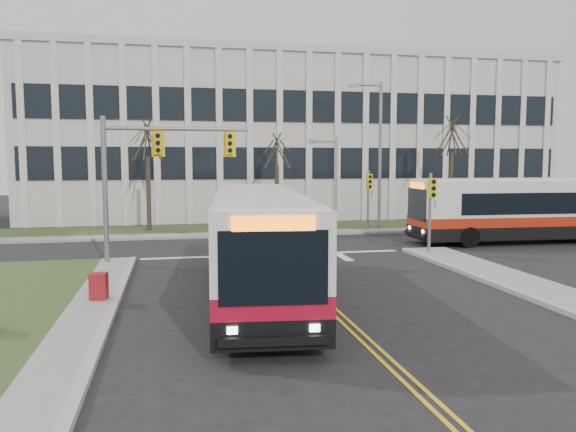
# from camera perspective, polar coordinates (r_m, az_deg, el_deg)

# --- Properties ---
(ground) EXTENTS (120.00, 120.00, 0.00)m
(ground) POSITION_cam_1_polar(r_m,az_deg,el_deg) (18.29, 3.06, -8.16)
(ground) COLOR black
(ground) RESTS_ON ground
(sidewalk_west) EXTENTS (1.20, 26.00, 0.14)m
(sidewalk_west) POSITION_cam_1_polar(r_m,az_deg,el_deg) (13.16, -22.50, -13.82)
(sidewalk_west) COLOR #9E9B93
(sidewalk_west) RESTS_ON ground
(sidewalk_cross) EXTENTS (44.00, 1.60, 0.14)m
(sidewalk_cross) POSITION_cam_1_polar(r_m,az_deg,el_deg) (34.02, 4.76, -1.63)
(sidewalk_cross) COLOR #9E9B93
(sidewalk_cross) RESTS_ON ground
(building_lawn) EXTENTS (44.00, 5.00, 0.12)m
(building_lawn) POSITION_cam_1_polar(r_m,az_deg,el_deg) (36.70, 3.54, -1.11)
(building_lawn) COLOR #374D21
(building_lawn) RESTS_ON ground
(office_building) EXTENTS (40.00, 16.00, 12.00)m
(office_building) POSITION_cam_1_polar(r_m,az_deg,el_deg) (48.16, -0.17, 7.58)
(office_building) COLOR beige
(office_building) RESTS_ON ground
(mast_arm_signal) EXTENTS (6.11, 0.38, 6.20)m
(mast_arm_signal) POSITION_cam_1_polar(r_m,az_deg,el_deg) (24.38, -14.23, 5.22)
(mast_arm_signal) COLOR slate
(mast_arm_signal) RESTS_ON ground
(signal_pole_near) EXTENTS (0.34, 0.39, 3.80)m
(signal_pole_near) POSITION_cam_1_polar(r_m,az_deg,el_deg) (26.84, 14.33, 1.49)
(signal_pole_near) COLOR slate
(signal_pole_near) RESTS_ON ground
(signal_pole_far) EXTENTS (0.34, 0.39, 3.80)m
(signal_pole_far) POSITION_cam_1_polar(r_m,az_deg,el_deg) (34.67, 8.20, 2.50)
(signal_pole_far) COLOR slate
(signal_pole_far) RESTS_ON ground
(streetlight) EXTENTS (2.15, 0.25, 9.20)m
(streetlight) POSITION_cam_1_polar(r_m,az_deg,el_deg) (35.67, 9.09, 6.90)
(streetlight) COLOR slate
(streetlight) RESTS_ON ground
(directory_sign) EXTENTS (1.50, 0.12, 2.00)m
(directory_sign) POSITION_cam_1_polar(r_m,az_deg,el_deg) (35.53, -0.14, 0.48)
(directory_sign) COLOR slate
(directory_sign) RESTS_ON ground
(tree_left) EXTENTS (1.80, 1.80, 7.70)m
(tree_left) POSITION_cam_1_polar(r_m,az_deg,el_deg) (35.24, -14.10, 7.34)
(tree_left) COLOR #42352B
(tree_left) RESTS_ON ground
(tree_mid) EXTENTS (1.80, 1.80, 6.82)m
(tree_mid) POSITION_cam_1_polar(r_m,az_deg,el_deg) (35.98, -1.15, 6.47)
(tree_mid) COLOR #42352B
(tree_mid) RESTS_ON ground
(tree_right) EXTENTS (1.80, 1.80, 8.25)m
(tree_right) POSITION_cam_1_polar(r_m,az_deg,el_deg) (39.79, 16.32, 7.64)
(tree_right) COLOR #42352B
(tree_right) RESTS_ON ground
(bus_main) EXTENTS (3.89, 12.59, 3.30)m
(bus_main) POSITION_cam_1_polar(r_m,az_deg,el_deg) (17.99, -3.00, -3.03)
(bus_main) COLOR silver
(bus_main) RESTS_ON ground
(bus_cross) EXTENTS (12.63, 3.15, 3.34)m
(bus_cross) POSITION_cam_1_polar(r_m,az_deg,el_deg) (32.62, 23.18, 0.45)
(bus_cross) COLOR silver
(bus_cross) RESTS_ON ground
(newspaper_box_red) EXTENTS (0.54, 0.50, 0.95)m
(newspaper_box_red) POSITION_cam_1_polar(r_m,az_deg,el_deg) (18.23, -18.66, -6.97)
(newspaper_box_red) COLOR maroon
(newspaper_box_red) RESTS_ON ground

